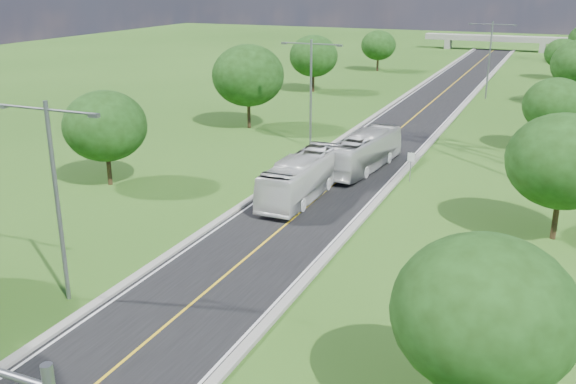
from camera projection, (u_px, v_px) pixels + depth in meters
ground at (409, 121)px, 71.67m from camera, size 260.00×260.00×0.00m
road at (421, 111)px, 76.88m from camera, size 8.00×150.00×0.06m
curb_left at (386, 108)px, 78.45m from camera, size 0.50×150.00×0.22m
curb_right at (457, 114)px, 75.25m from camera, size 0.50×150.00×0.22m
speed_limit_sign at (411, 162)px, 50.05m from camera, size 0.55×0.09×2.40m
overpass at (495, 39)px, 140.50m from camera, size 30.00×3.00×3.20m
streetlight_near_left at (55, 186)px, 30.28m from camera, size 5.90×0.25×10.00m
streetlight_mid_left at (311, 84)px, 58.99m from camera, size 5.90×0.25×10.00m
streetlight_far_right at (490, 53)px, 83.18m from camera, size 5.90×0.25×10.00m
tree_lb at (105, 126)px, 48.38m from camera, size 6.30×6.30×7.33m
tree_lc at (248, 75)px, 66.84m from camera, size 7.56×7.56×8.79m
tree_ld at (314, 56)px, 88.68m from camera, size 6.72×6.72×7.82m
tree_le at (378, 45)px, 108.81m from camera, size 5.88×5.88×6.84m
tree_ra at (484, 313)px, 21.42m from camera, size 6.30×6.30×7.33m
tree_rb at (563, 161)px, 37.97m from camera, size 6.72×6.72×7.82m
tree_rc at (556, 106)px, 57.68m from camera, size 5.88×5.88×6.84m
tree_re at (562, 54)px, 99.73m from camera, size 5.46×5.46×6.35m
bus_outbound at (364, 152)px, 52.99m from camera, size 3.78×11.20×3.06m
bus_inbound at (303, 177)px, 46.37m from camera, size 2.64×11.15×3.10m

